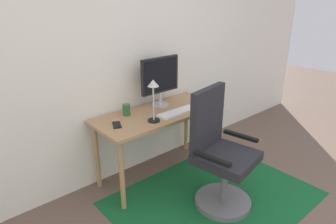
% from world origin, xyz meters
% --- Properties ---
extents(wall_back, '(6.00, 0.10, 2.60)m').
position_xyz_m(wall_back, '(0.00, 2.20, 1.30)').
color(wall_back, white).
rests_on(wall_back, ground).
extents(area_rug, '(1.79, 1.35, 0.01)m').
position_xyz_m(area_rug, '(0.14, 1.19, 0.00)').
color(area_rug, '#135529').
rests_on(area_rug, ground).
extents(desk, '(1.31, 0.56, 0.70)m').
position_xyz_m(desk, '(0.02, 1.85, 0.62)').
color(desk, '#AA7F56').
rests_on(desk, ground).
extents(monitor, '(0.45, 0.18, 0.50)m').
position_xyz_m(monitor, '(0.15, 1.99, 1.00)').
color(monitor, '#B2B2B7').
rests_on(monitor, desk).
extents(keyboard, '(0.43, 0.13, 0.02)m').
position_xyz_m(keyboard, '(0.14, 1.71, 0.71)').
color(keyboard, white).
rests_on(keyboard, desk).
extents(computer_mouse, '(0.06, 0.10, 0.03)m').
position_xyz_m(computer_mouse, '(0.44, 1.75, 0.72)').
color(computer_mouse, white).
rests_on(computer_mouse, desk).
extents(coffee_cup, '(0.07, 0.07, 0.11)m').
position_xyz_m(coffee_cup, '(-0.27, 1.99, 0.76)').
color(coffee_cup, '#2B5F33').
rests_on(coffee_cup, desk).
extents(cell_phone, '(0.12, 0.16, 0.01)m').
position_xyz_m(cell_phone, '(-0.47, 1.85, 0.71)').
color(cell_phone, black).
rests_on(cell_phone, desk).
extents(desk_lamp, '(0.11, 0.11, 0.39)m').
position_xyz_m(desk_lamp, '(-0.16, 1.70, 0.97)').
color(desk_lamp, black).
rests_on(desk_lamp, desk).
extents(office_chair, '(0.60, 0.55, 1.06)m').
position_xyz_m(office_chair, '(0.12, 1.15, 0.45)').
color(office_chair, slate).
rests_on(office_chair, ground).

